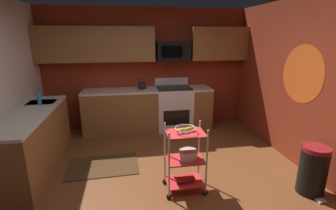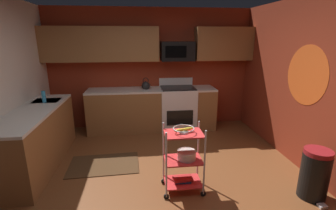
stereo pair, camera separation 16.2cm
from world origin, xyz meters
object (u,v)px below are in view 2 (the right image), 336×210
at_px(oven_range, 178,108).
at_px(trash_can, 315,174).
at_px(kettle, 146,85).
at_px(rolling_cart, 183,160).
at_px(dish_soap_bottle, 44,97).
at_px(mixing_bowl_large, 187,155).
at_px(fruit_bowl, 184,129).
at_px(book_stack, 183,179).
at_px(microwave, 177,51).

relative_size(oven_range, trash_can, 1.67).
distance_m(kettle, trash_can, 3.39).
distance_m(oven_range, trash_can, 2.96).
bearing_deg(rolling_cart, dish_soap_bottle, 146.87).
distance_m(mixing_bowl_large, kettle, 2.38).
distance_m(fruit_bowl, kettle, 2.33).
distance_m(mixing_bowl_large, book_stack, 0.36).
relative_size(mixing_bowl_large, book_stack, 0.94).
relative_size(microwave, fruit_bowl, 2.57).
distance_m(book_stack, kettle, 2.47).
height_order(rolling_cart, dish_soap_bottle, dish_soap_bottle).
height_order(book_stack, kettle, kettle).
bearing_deg(book_stack, rolling_cart, 180.00).
bearing_deg(fruit_bowl, kettle, 99.81).
bearing_deg(kettle, trash_can, -52.43).
height_order(fruit_bowl, dish_soap_bottle, dish_soap_bottle).
bearing_deg(microwave, dish_soap_bottle, -157.85).
bearing_deg(trash_can, fruit_bowl, 168.15).
height_order(oven_range, trash_can, oven_range).
height_order(kettle, dish_soap_bottle, kettle).
bearing_deg(book_stack, kettle, 99.81).
relative_size(microwave, book_stack, 2.61).
bearing_deg(rolling_cart, book_stack, 0.00).
relative_size(mixing_bowl_large, dish_soap_bottle, 1.26).
relative_size(fruit_bowl, trash_can, 0.41).
height_order(rolling_cart, trash_can, rolling_cart).
bearing_deg(dish_soap_bottle, oven_range, 20.01).
xyz_separation_m(microwave, dish_soap_bottle, (-2.45, -1.00, -0.68)).
bearing_deg(fruit_bowl, microwave, 83.03).
height_order(dish_soap_bottle, trash_can, dish_soap_bottle).
bearing_deg(mixing_bowl_large, dish_soap_bottle, 147.42).
xyz_separation_m(rolling_cart, kettle, (-0.40, 2.29, 0.55)).
bearing_deg(book_stack, oven_range, 82.71).
xyz_separation_m(book_stack, dish_soap_bottle, (-2.15, 1.41, 0.86)).
xyz_separation_m(fruit_bowl, book_stack, (0.00, -0.00, -0.72)).
bearing_deg(microwave, kettle, -171.07).
bearing_deg(dish_soap_bottle, mixing_bowl_large, -32.58).
relative_size(kettle, trash_can, 0.40).
distance_m(oven_range, microwave, 1.23).
height_order(rolling_cart, kettle, kettle).
relative_size(rolling_cart, kettle, 3.47).
height_order(oven_range, book_stack, oven_range).
xyz_separation_m(oven_range, mixing_bowl_large, (-0.25, -2.30, 0.04)).
distance_m(oven_range, rolling_cart, 2.32).
distance_m(mixing_bowl_large, dish_soap_bottle, 2.66).
distance_m(fruit_bowl, dish_soap_bottle, 2.58).
xyz_separation_m(fruit_bowl, mixing_bowl_large, (0.05, 0.00, -0.36)).
relative_size(oven_range, rolling_cart, 1.20).
xyz_separation_m(oven_range, dish_soap_bottle, (-2.45, -0.89, 0.54)).
xyz_separation_m(microwave, mixing_bowl_large, (-0.25, -2.40, -1.18)).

